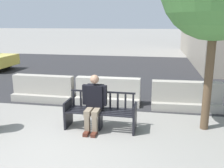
{
  "coord_description": "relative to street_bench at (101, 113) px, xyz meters",
  "views": [
    {
      "loc": [
        1.87,
        -4.12,
        2.5
      ],
      "look_at": [
        0.58,
        2.84,
        0.75
      ],
      "focal_mm": 40.0,
      "sensor_mm": 36.0,
      "label": 1
    }
  ],
  "objects": [
    {
      "name": "jersey_barrier_left",
      "position": [
        -2.34,
        1.84,
        -0.06
      ],
      "size": [
        2.01,
        0.71,
        0.84
      ],
      "color": "#9E998E",
      "rests_on": "ground"
    },
    {
      "name": "street_bench",
      "position": [
        0.0,
        0.0,
        0.0
      ],
      "size": [
        1.7,
        0.55,
        0.88
      ],
      "color": "black",
      "rests_on": "ground"
    },
    {
      "name": "jersey_barrier_right",
      "position": [
        2.15,
        1.8,
        -0.06
      ],
      "size": [
        2.03,
        0.78,
        0.84
      ],
      "color": "#9E998E",
      "rests_on": "ground"
    },
    {
      "name": "street_asphalt",
      "position": [
        -0.58,
        7.33,
        -0.39
      ],
      "size": [
        120.0,
        12.0,
        0.01
      ],
      "primitive_type": "cube",
      "color": "#28282B",
      "rests_on": "ground"
    },
    {
      "name": "ground_plane",
      "position": [
        -0.58,
        -1.37,
        -0.4
      ],
      "size": [
        200.0,
        200.0,
        0.0
      ],
      "primitive_type": "plane",
      "color": "gray"
    },
    {
      "name": "jersey_barrier_centre",
      "position": [
        -0.2,
        1.9,
        -0.06
      ],
      "size": [
        2.02,
        0.73,
        0.84
      ],
      "color": "#ADA89E",
      "rests_on": "ground"
    },
    {
      "name": "seated_person",
      "position": [
        -0.15,
        -0.06,
        0.29
      ],
      "size": [
        0.58,
        0.72,
        1.31
      ],
      "color": "black",
      "rests_on": "ground"
    }
  ]
}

